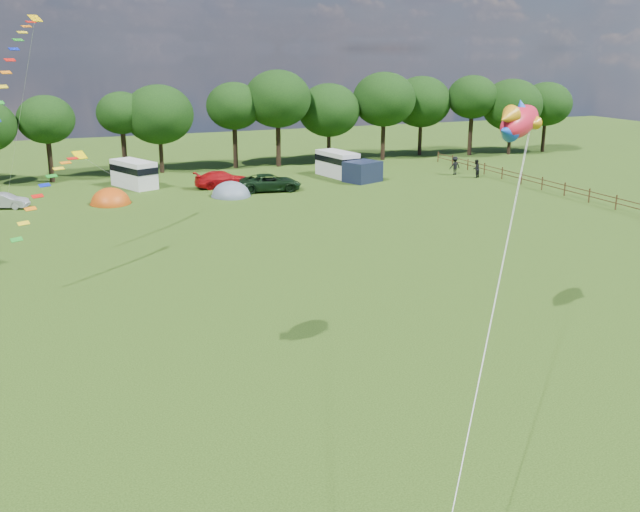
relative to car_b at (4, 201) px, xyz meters
name	(u,v)px	position (x,y,z in m)	size (l,w,h in m)	color
ground_plane	(410,432)	(13.16, -42.99, -0.61)	(180.00, 180.00, 0.00)	#18320D
tree_line	(195,110)	(18.46, 12.00, 5.73)	(102.98, 10.98, 10.27)	black
fence	(532,180)	(45.16, -8.49, 0.09)	(0.12, 33.12, 1.20)	#472D19
car_b	(4,201)	(0.00, 0.00, 0.00)	(1.30, 3.48, 1.23)	#919499
car_c	(223,179)	(18.61, 2.23, 0.14)	(2.11, 5.02, 1.50)	#B90D11
car_d	(270,183)	(22.14, -1.09, 0.15)	(2.55, 5.63, 1.54)	black
campervan_c	(134,173)	(11.03, 5.39, 0.72)	(3.90, 5.49, 2.48)	white
campervan_d	(337,163)	(30.80, 3.67, 0.73)	(3.03, 5.40, 2.50)	silver
tent_orange	(111,203)	(8.11, -1.35, -0.59)	(3.34, 3.66, 2.62)	#C4490D
tent_greyblue	(231,196)	(18.19, -2.08, -0.59)	(3.46, 3.79, 2.58)	slate
awning_navy	(362,172)	(31.84, -0.02, 0.37)	(3.14, 2.55, 1.96)	#171E35
fish_kite	(517,122)	(20.26, -38.18, 8.97)	(3.33, 2.48, 1.80)	red
streamer_kite_a	(18,50)	(2.32, -15.78, 11.66)	(3.45, 5.63, 5.80)	#EEBB06
streamer_kite_b	(54,181)	(3.36, -21.29, 4.94)	(4.39, 4.68, 3.83)	#FFD800
walker_a	(476,169)	(43.24, -2.28, 0.30)	(0.89, 0.55, 1.82)	black
walker_b	(455,166)	(42.26, 0.02, 0.31)	(1.20, 0.56, 1.85)	black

